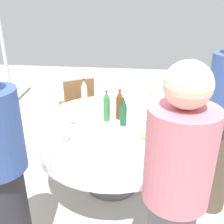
# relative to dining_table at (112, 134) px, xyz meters

# --- Properties ---
(ground_plane) EXTENTS (10.00, 10.00, 0.00)m
(ground_plane) POSITION_rel_dining_table_xyz_m (0.00, 0.00, -0.59)
(ground_plane) COLOR #B7B2A8
(dining_table) EXTENTS (1.45, 1.45, 0.74)m
(dining_table) POSITION_rel_dining_table_xyz_m (0.00, 0.00, 0.00)
(dining_table) COLOR white
(dining_table) RESTS_ON ground_plane
(bottle_brown_inner) EXTENTS (0.07, 0.07, 0.30)m
(bottle_brown_inner) POSITION_rel_dining_table_xyz_m (0.06, -0.07, 0.29)
(bottle_brown_inner) COLOR #593314
(bottle_brown_inner) RESTS_ON dining_table
(bottle_green_rear) EXTENTS (0.06, 0.06, 0.30)m
(bottle_green_rear) POSITION_rel_dining_table_xyz_m (-0.00, 0.05, 0.29)
(bottle_green_rear) COLOR #2D6B38
(bottle_green_rear) RESTS_ON dining_table
(bottle_clear_front) EXTENTS (0.06, 0.06, 0.31)m
(bottle_clear_front) POSITION_rel_dining_table_xyz_m (-0.08, -0.36, 0.29)
(bottle_clear_front) COLOR silver
(bottle_clear_front) RESTS_ON dining_table
(bottle_clear_west) EXTENTS (0.06, 0.06, 0.32)m
(bottle_clear_west) POSITION_rel_dining_table_xyz_m (0.30, 0.33, 0.29)
(bottle_clear_west) COLOR silver
(bottle_clear_west) RESTS_ON dining_table
(bottle_dark_green_north) EXTENTS (0.06, 0.06, 0.29)m
(bottle_dark_green_north) POSITION_rel_dining_table_xyz_m (-0.08, -0.11, 0.28)
(bottle_dark_green_north) COLOR #194728
(bottle_dark_green_north) RESTS_ON dining_table
(wine_glass_west) EXTENTS (0.08, 0.08, 0.13)m
(wine_glass_west) POSITION_rel_dining_table_xyz_m (-0.12, 0.35, 0.25)
(wine_glass_west) COLOR white
(wine_glass_west) RESTS_ON dining_table
(wine_glass_north) EXTENTS (0.08, 0.08, 0.15)m
(wine_glass_north) POSITION_rel_dining_table_xyz_m (-0.45, 0.32, 0.26)
(wine_glass_north) COLOR white
(wine_glass_north) RESTS_ON dining_table
(plate_east) EXTENTS (0.21, 0.21, 0.04)m
(plate_east) POSITION_rel_dining_table_xyz_m (0.35, -0.40, 0.16)
(plate_east) COLOR white
(plate_east) RESTS_ON dining_table
(plate_left) EXTENTS (0.21, 0.21, 0.02)m
(plate_left) POSITION_rel_dining_table_xyz_m (-0.35, 0.11, 0.15)
(plate_left) COLOR white
(plate_left) RESTS_ON dining_table
(plate_far) EXTENTS (0.23, 0.23, 0.02)m
(plate_far) POSITION_rel_dining_table_xyz_m (0.27, 0.07, 0.15)
(plate_far) COLOR white
(plate_far) RESTS_ON dining_table
(plate_mid) EXTENTS (0.25, 0.25, 0.04)m
(plate_mid) POSITION_rel_dining_table_xyz_m (-0.30, -0.32, 0.16)
(plate_mid) COLOR white
(plate_mid) RESTS_ON dining_table
(spoon_rear) EXTENTS (0.14, 0.13, 0.00)m
(spoon_rear) POSITION_rel_dining_table_xyz_m (0.07, -0.44, 0.15)
(spoon_rear) COLOR silver
(spoon_rear) RESTS_ON dining_table
(fork_front) EXTENTS (0.03, 0.18, 0.00)m
(fork_front) POSITION_rel_dining_table_xyz_m (0.04, 0.52, 0.15)
(fork_front) COLOR silver
(fork_front) RESTS_ON dining_table
(knife_west) EXTENTS (0.02, 0.18, 0.00)m
(knife_west) POSITION_rel_dining_table_xyz_m (-0.03, 0.23, 0.15)
(knife_west) COLOR silver
(knife_west) RESTS_ON dining_table
(person_inner) EXTENTS (0.34, 0.34, 1.58)m
(person_inner) POSITION_rel_dining_table_xyz_m (-1.12, -0.47, 0.23)
(person_inner) COLOR slate
(person_inner) RESTS_ON ground_plane
(person_rear) EXTENTS (0.34, 0.34, 1.66)m
(person_rear) POSITION_rel_dining_table_xyz_m (-0.20, -0.96, 0.28)
(person_rear) COLOR #4C3F33
(person_rear) RESTS_ON ground_plane
(person_front) EXTENTS (0.34, 0.34, 1.55)m
(person_front) POSITION_rel_dining_table_xyz_m (-0.99, 0.58, 0.22)
(person_front) COLOR #26262B
(person_front) RESTS_ON ground_plane
(chair_near) EXTENTS (0.55, 0.55, 0.87)m
(chair_near) POSITION_rel_dining_table_xyz_m (0.96, 0.59, -0.07)
(chair_near) COLOR brown
(chair_near) RESTS_ON ground_plane
(tent_pole_main) EXTENTS (0.07, 0.07, 2.38)m
(tent_pole_main) POSITION_rel_dining_table_xyz_m (1.97, 2.10, 0.60)
(tent_pole_main) COLOR #B2B5B7
(tent_pole_main) RESTS_ON ground_plane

